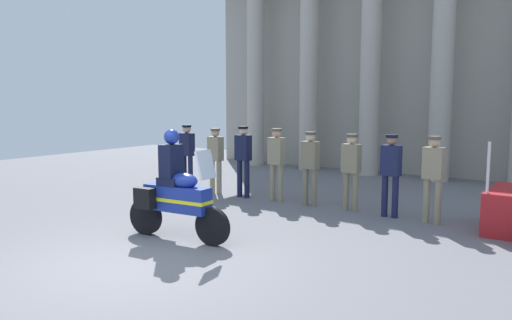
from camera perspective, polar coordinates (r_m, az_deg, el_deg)
ground_plane at (r=7.73m, az=-14.12°, el=-11.49°), size 28.00×28.00×0.00m
colonnade_backdrop at (r=16.64m, az=17.13°, el=12.49°), size 14.81×1.48×7.97m
officer_in_row_0 at (r=13.46m, az=-7.76°, el=0.93°), size 0.40×0.25×1.73m
officer_in_row_1 at (r=12.91m, az=-4.58°, el=0.55°), size 0.40×0.25×1.67m
officer_in_row_2 at (r=12.33m, az=-1.45°, el=0.51°), size 0.40×0.25×1.75m
officer_in_row_3 at (r=11.89m, az=2.32°, el=0.18°), size 0.40×0.25×1.72m
officer_in_row_4 at (r=11.43m, az=6.10°, el=-0.27°), size 0.40×0.25×1.68m
officer_in_row_5 at (r=11.01m, az=10.65°, el=-0.66°), size 0.40×0.25×1.66m
officer_in_row_6 at (r=10.62m, az=14.92°, el=-0.96°), size 0.40×0.25×1.69m
officer_in_row_7 at (r=10.31m, az=19.30°, el=-1.31°), size 0.40×0.25×1.70m
motorcycle_with_rider at (r=8.80m, az=-9.21°, el=-3.76°), size 2.09×0.73×1.90m
briefcase_on_ground at (r=13.95m, az=-8.58°, el=-2.36°), size 0.10×0.32×0.36m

